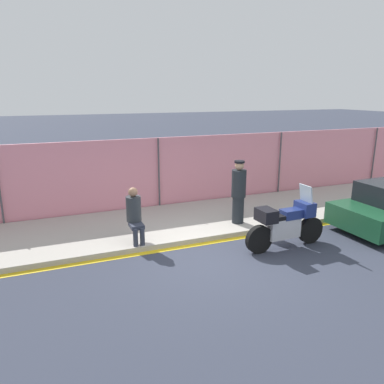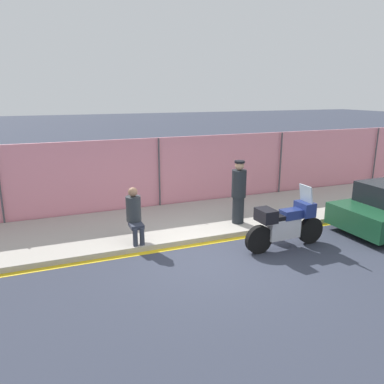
# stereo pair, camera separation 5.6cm
# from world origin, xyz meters

# --- Properties ---
(ground_plane) EXTENTS (120.00, 120.00, 0.00)m
(ground_plane) POSITION_xyz_m (0.00, 0.00, 0.00)
(ground_plane) COLOR #333847
(sidewalk) EXTENTS (33.77, 3.08, 0.13)m
(sidewalk) POSITION_xyz_m (0.00, 2.51, 0.07)
(sidewalk) COLOR #ADA89E
(sidewalk) RESTS_ON ground_plane
(curb_paint_stripe) EXTENTS (33.77, 0.18, 0.01)m
(curb_paint_stripe) POSITION_xyz_m (0.00, 0.88, 0.00)
(curb_paint_stripe) COLOR gold
(curb_paint_stripe) RESTS_ON ground_plane
(storefront_fence) EXTENTS (32.08, 0.17, 2.30)m
(storefront_fence) POSITION_xyz_m (-0.00, 4.14, 1.15)
(storefront_fence) COLOR pink
(storefront_fence) RESTS_ON ground_plane
(motorcycle) EXTENTS (2.20, 0.54, 1.52)m
(motorcycle) POSITION_xyz_m (1.88, -0.08, 0.62)
(motorcycle) COLOR black
(motorcycle) RESTS_ON ground_plane
(officer_standing) EXTENTS (0.40, 0.40, 1.76)m
(officer_standing) POSITION_xyz_m (1.53, 1.63, 1.03)
(officer_standing) COLOR #1E2328
(officer_standing) RESTS_ON sidewalk
(person_seated_on_curb) EXTENTS (0.36, 0.68, 1.33)m
(person_seated_on_curb) POSITION_xyz_m (-1.44, 1.44, 0.87)
(person_seated_on_curb) COLOR #2D3342
(person_seated_on_curb) RESTS_ON sidewalk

